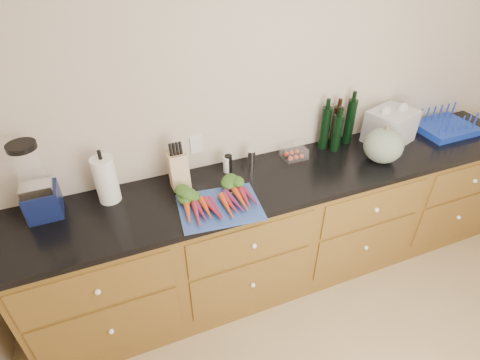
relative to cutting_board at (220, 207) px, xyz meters
name	(u,v)px	position (x,y,z in m)	size (l,w,h in m)	color
wall_back	(279,103)	(0.60, 0.48, 0.35)	(4.10, 0.05, 2.60)	beige
cabinets	(292,227)	(0.60, 0.16, -0.50)	(3.60, 0.64, 0.90)	brown
countertop	(297,174)	(0.60, 0.16, -0.03)	(3.64, 0.62, 0.04)	black
cutting_board	(220,207)	(0.00, 0.00, 0.00)	(0.47, 0.36, 0.01)	#294799
carrots	(217,199)	(0.00, 0.04, 0.03)	(0.42, 0.31, 0.06)	#CE4818
squash	(383,145)	(1.21, 0.07, 0.11)	(0.26, 0.26, 0.24)	slate
blender_appliance	(36,186)	(-0.94, 0.32, 0.20)	(0.18, 0.18, 0.46)	#0E1743
paper_towel	(106,180)	(-0.58, 0.32, 0.14)	(0.13, 0.13, 0.29)	white
knife_block	(179,171)	(-0.16, 0.30, 0.10)	(0.11, 0.11, 0.22)	tan
grinder_salt	(227,164)	(0.17, 0.34, 0.05)	(0.05, 0.05, 0.11)	white
grinder_pepper	(228,163)	(0.18, 0.34, 0.05)	(0.05, 0.05, 0.12)	black
canister_chrome	(251,159)	(0.35, 0.34, 0.05)	(0.05, 0.05, 0.12)	white
tomato_box	(294,153)	(0.67, 0.33, 0.03)	(0.16, 0.13, 0.08)	white
bottles	(337,127)	(1.03, 0.37, 0.15)	(0.28, 0.14, 0.34)	black
grocery_bag	(390,126)	(1.44, 0.28, 0.11)	(0.33, 0.26, 0.24)	silver
dish_rack	(445,126)	(1.97, 0.24, 0.03)	(0.43, 0.34, 0.17)	#1433B0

